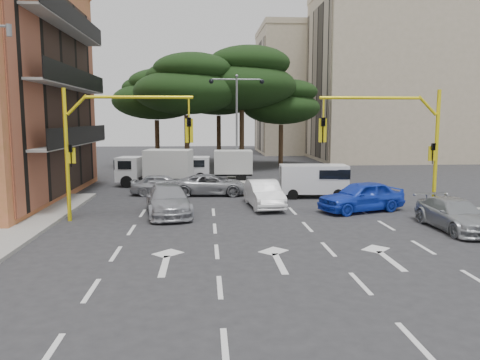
% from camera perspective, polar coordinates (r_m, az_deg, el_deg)
% --- Properties ---
extents(ground, '(120.00, 120.00, 0.00)m').
position_cam_1_polar(ground, '(20.18, 2.63, -5.83)').
color(ground, '#28282B').
rests_on(ground, ground).
extents(median_strip, '(1.40, 6.00, 0.15)m').
position_cam_1_polar(median_strip, '(35.87, -0.40, 0.18)').
color(median_strip, gray).
rests_on(median_strip, ground).
extents(apartment_beige_near, '(20.20, 12.15, 18.70)m').
position_cam_1_polar(apartment_beige_near, '(56.31, 19.60, 11.88)').
color(apartment_beige_near, tan).
rests_on(apartment_beige_near, ground).
extents(apartment_beige_far, '(16.20, 12.15, 16.70)m').
position_cam_1_polar(apartment_beige_far, '(65.42, 9.51, 10.66)').
color(apartment_beige_far, tan).
rests_on(apartment_beige_far, ground).
extents(pine_left_near, '(9.15, 9.15, 10.23)m').
position_cam_1_polar(pine_left_near, '(41.59, -6.50, 11.54)').
color(pine_left_near, '#382616').
rests_on(pine_left_near, ground).
extents(pine_center, '(9.98, 9.98, 11.16)m').
position_cam_1_polar(pine_center, '(43.74, 0.30, 12.30)').
color(pine_center, '#382616').
rests_on(pine_center, ground).
extents(pine_left_far, '(8.32, 8.32, 9.30)m').
position_cam_1_polar(pine_left_far, '(45.74, -10.11, 10.23)').
color(pine_left_far, '#382616').
rests_on(pine_left_far, ground).
extents(pine_right, '(7.49, 7.49, 8.37)m').
position_cam_1_polar(pine_right, '(46.08, 5.14, 9.43)').
color(pine_right, '#382616').
rests_on(pine_right, ground).
extents(pine_back, '(9.15, 9.15, 10.23)m').
position_cam_1_polar(pine_back, '(48.56, -2.57, 10.99)').
color(pine_back, '#382616').
rests_on(pine_back, ground).
extents(signal_mast_right, '(5.79, 0.37, 6.00)m').
position_cam_1_polar(signal_mast_right, '(23.37, 18.96, 5.22)').
color(signal_mast_right, yellow).
rests_on(signal_mast_right, ground).
extents(signal_mast_left, '(5.79, 0.37, 6.00)m').
position_cam_1_polar(signal_mast_left, '(21.96, -15.96, 5.22)').
color(signal_mast_left, yellow).
rests_on(signal_mast_left, ground).
extents(street_lamp_center, '(4.16, 0.36, 7.77)m').
position_cam_1_polar(street_lamp_center, '(35.58, -0.41, 8.76)').
color(street_lamp_center, slate).
rests_on(street_lamp_center, median_strip).
extents(car_white_hatch, '(1.86, 4.40, 1.41)m').
position_cam_1_polar(car_white_hatch, '(24.69, 2.92, -1.70)').
color(car_white_hatch, white).
rests_on(car_white_hatch, ground).
extents(car_blue_compact, '(4.83, 3.19, 1.53)m').
position_cam_1_polar(car_blue_compact, '(24.32, 14.56, -1.93)').
color(car_blue_compact, '#1839C7').
rests_on(car_blue_compact, ground).
extents(car_silver_wagon, '(2.78, 5.24, 1.45)m').
position_cam_1_polar(car_silver_wagon, '(23.04, -8.77, -2.40)').
color(car_silver_wagon, '#A5A6AD').
rests_on(car_silver_wagon, ground).
extents(car_silver_cross_a, '(4.68, 2.39, 1.27)m').
position_cam_1_polar(car_silver_cross_a, '(28.68, -3.45, -0.56)').
color(car_silver_cross_a, '#9B9DA3').
rests_on(car_silver_cross_a, ground).
extents(car_silver_cross_b, '(3.94, 1.87, 1.30)m').
position_cam_1_polar(car_silver_cross_b, '(28.90, -9.41, -0.55)').
color(car_silver_cross_b, '#A9ACB2').
rests_on(car_silver_cross_b, ground).
extents(car_silver_parked, '(1.96, 4.53, 1.30)m').
position_cam_1_polar(car_silver_parked, '(21.66, 24.70, -3.84)').
color(car_silver_parked, '#9B9EA2').
rests_on(car_silver_parked, ground).
extents(van_white, '(4.03, 2.01, 1.96)m').
position_cam_1_polar(van_white, '(28.10, 8.92, -0.09)').
color(van_white, silver).
rests_on(van_white, ground).
extents(box_truck_a, '(5.40, 2.87, 2.53)m').
position_cam_1_polar(box_truck_a, '(32.77, -10.27, 1.46)').
color(box_truck_a, silver).
rests_on(box_truck_a, ground).
extents(box_truck_b, '(4.74, 2.14, 2.29)m').
position_cam_1_polar(box_truck_b, '(34.92, -2.21, 1.75)').
color(box_truck_b, silver).
rests_on(box_truck_b, ground).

